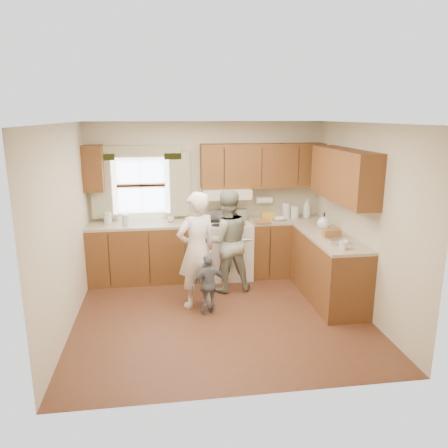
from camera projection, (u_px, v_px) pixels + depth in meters
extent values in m
plane|color=#502B18|center=(221.00, 315.00, 5.82)|extent=(3.80, 3.80, 0.00)
plane|color=white|center=(220.00, 123.00, 5.22)|extent=(3.80, 3.80, 0.00)
plane|color=beige|center=(206.00, 199.00, 7.20)|extent=(3.80, 0.00, 3.80)
plane|color=beige|center=(247.00, 272.00, 3.84)|extent=(3.80, 0.00, 3.80)
plane|color=beige|center=(65.00, 230.00, 5.26)|extent=(0.00, 3.50, 3.50)
plane|color=beige|center=(362.00, 219.00, 5.78)|extent=(0.00, 3.50, 3.50)
cube|color=#4A270F|center=(147.00, 253.00, 6.97)|extent=(1.82, 0.60, 0.90)
cube|color=#4A270F|center=(285.00, 247.00, 7.28)|extent=(1.22, 0.60, 0.90)
cube|color=#3C1D0E|center=(328.00, 269.00, 6.25)|extent=(0.60, 1.65, 0.90)
cube|color=tan|center=(146.00, 224.00, 6.86)|extent=(1.82, 0.60, 0.04)
cube|color=tan|center=(286.00, 220.00, 7.17)|extent=(1.22, 0.60, 0.04)
cube|color=tan|center=(330.00, 237.00, 6.13)|extent=(0.60, 1.65, 0.04)
cube|color=#4A270F|center=(263.00, 166.00, 7.03)|extent=(2.00, 0.33, 0.70)
cube|color=#3C1D0E|center=(93.00, 168.00, 6.67)|extent=(0.30, 0.33, 0.70)
cube|color=#3C1D0E|center=(344.00, 175.00, 5.94)|extent=(0.33, 1.65, 0.70)
cube|color=beige|center=(226.00, 193.00, 6.99)|extent=(0.76, 0.45, 0.15)
cube|color=silver|center=(141.00, 185.00, 6.98)|extent=(0.90, 0.03, 0.90)
cube|color=yellow|center=(103.00, 187.00, 6.85)|extent=(0.40, 0.05, 1.02)
cube|color=yellow|center=(178.00, 185.00, 7.01)|extent=(0.40, 0.05, 1.02)
cube|color=yellow|center=(139.00, 153.00, 6.80)|extent=(1.30, 0.05, 0.22)
cylinder|color=white|center=(264.00, 200.00, 7.24)|extent=(0.27, 0.12, 0.12)
imported|color=silver|center=(171.00, 219.00, 6.92)|extent=(0.12, 0.12, 0.09)
imported|color=silver|center=(307.00, 208.00, 7.20)|extent=(0.13, 0.13, 0.32)
imported|color=silver|center=(279.00, 219.00, 7.02)|extent=(0.23, 0.23, 0.05)
imported|color=silver|center=(343.00, 245.00, 5.51)|extent=(0.16, 0.16, 0.11)
cylinder|color=silver|center=(108.00, 218.00, 6.79)|extent=(0.12, 0.12, 0.18)
cube|color=olive|center=(262.00, 222.00, 6.89)|extent=(0.26, 0.20, 0.02)
cube|color=gold|center=(267.00, 216.00, 7.11)|extent=(0.21, 0.15, 0.11)
cylinder|color=silver|center=(286.00, 211.00, 7.18)|extent=(0.12, 0.12, 0.24)
cylinder|color=silver|center=(295.00, 212.00, 7.17)|extent=(0.13, 0.13, 0.20)
sphere|color=silver|center=(324.00, 223.00, 6.47)|extent=(0.19, 0.19, 0.19)
cube|color=olive|center=(332.00, 233.00, 6.07)|extent=(0.24, 0.13, 0.11)
cube|color=silver|center=(337.00, 241.00, 5.78)|extent=(0.25, 0.17, 0.06)
cylinder|color=silver|center=(125.00, 219.00, 6.76)|extent=(0.10, 0.10, 0.16)
cube|color=silver|center=(227.00, 250.00, 7.13)|extent=(0.76, 0.64, 0.90)
cube|color=#B7B7BC|center=(225.00, 214.00, 7.25)|extent=(0.76, 0.10, 0.16)
cylinder|color=#B7B7BC|center=(230.00, 241.00, 6.76)|extent=(0.68, 0.03, 0.03)
cube|color=#537AC2|center=(234.00, 254.00, 6.80)|extent=(0.22, 0.02, 0.42)
cylinder|color=black|center=(215.00, 222.00, 7.11)|extent=(0.18, 0.18, 0.01)
cylinder|color=black|center=(237.00, 221.00, 7.16)|extent=(0.18, 0.18, 0.01)
cylinder|color=black|center=(217.00, 225.00, 6.87)|extent=(0.18, 0.18, 0.01)
cylinder|color=black|center=(240.00, 224.00, 6.92)|extent=(0.18, 0.18, 0.01)
imported|color=silver|center=(197.00, 250.00, 5.92)|extent=(0.70, 0.60, 1.62)
imported|color=#243D25|center=(227.00, 241.00, 6.48)|extent=(0.82, 0.67, 1.55)
imported|color=slate|center=(209.00, 285.00, 5.78)|extent=(0.52, 0.33, 0.82)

